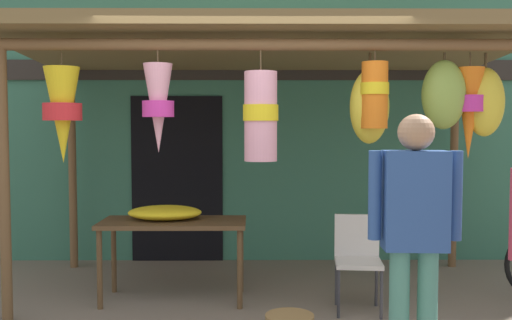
{
  "coord_description": "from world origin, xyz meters",
  "views": [
    {
      "loc": [
        -0.01,
        -4.72,
        1.64
      ],
      "look_at": [
        0.03,
        1.07,
        1.29
      ],
      "focal_mm": 40.03,
      "sensor_mm": 36.0,
      "label": 1
    }
  ],
  "objects_px": {
    "folding_chair": "(358,254)",
    "vendor_in_orange": "(415,223)",
    "display_table": "(173,230)",
    "flower_heap_on_table": "(166,213)"
  },
  "relations": [
    {
      "from": "display_table",
      "to": "flower_heap_on_table",
      "type": "height_order",
      "value": "flower_heap_on_table"
    },
    {
      "from": "folding_chair",
      "to": "vendor_in_orange",
      "type": "xyz_separation_m",
      "value": [
        0.1,
        -1.41,
        0.52
      ]
    },
    {
      "from": "display_table",
      "to": "folding_chair",
      "type": "xyz_separation_m",
      "value": [
        1.68,
        -0.28,
        -0.17
      ]
    },
    {
      "from": "display_table",
      "to": "folding_chair",
      "type": "height_order",
      "value": "folding_chair"
    },
    {
      "from": "display_table",
      "to": "flower_heap_on_table",
      "type": "bearing_deg",
      "value": 144.21
    },
    {
      "from": "vendor_in_orange",
      "to": "display_table",
      "type": "bearing_deg",
      "value": 136.52
    },
    {
      "from": "flower_heap_on_table",
      "to": "display_table",
      "type": "bearing_deg",
      "value": -35.79
    },
    {
      "from": "flower_heap_on_table",
      "to": "vendor_in_orange",
      "type": "xyz_separation_m",
      "value": [
        1.85,
        -1.74,
        0.2
      ]
    },
    {
      "from": "flower_heap_on_table",
      "to": "folding_chair",
      "type": "xyz_separation_m",
      "value": [
        1.75,
        -0.33,
        -0.32
      ]
    },
    {
      "from": "flower_heap_on_table",
      "to": "folding_chair",
      "type": "relative_size",
      "value": 0.83
    }
  ]
}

